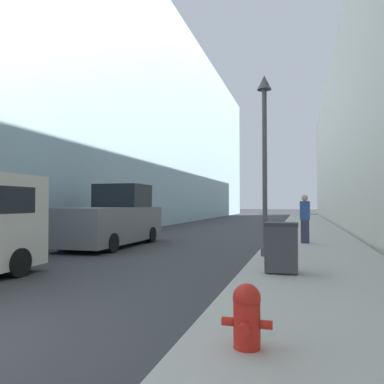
{
  "coord_description": "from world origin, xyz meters",
  "views": [
    {
      "loc": [
        4.75,
        -2.56,
        1.62
      ],
      "look_at": [
        -1.41,
        18.56,
        2.28
      ],
      "focal_mm": 35.0,
      "sensor_mm": 36.0,
      "label": 1
    }
  ],
  "objects_px": {
    "pedestrian_on_sidewalk": "(305,219)",
    "lamppost": "(265,143)",
    "fire_hydrant": "(247,314)",
    "trash_bin": "(281,247)",
    "pickup_truck": "(113,220)"
  },
  "relations": [
    {
      "from": "trash_bin",
      "to": "pedestrian_on_sidewalk",
      "type": "distance_m",
      "value": 6.32
    },
    {
      "from": "pickup_truck",
      "to": "pedestrian_on_sidewalk",
      "type": "xyz_separation_m",
      "value": [
        7.05,
        1.56,
        0.05
      ]
    },
    {
      "from": "trash_bin",
      "to": "pedestrian_on_sidewalk",
      "type": "xyz_separation_m",
      "value": [
        0.54,
        6.29,
        0.35
      ]
    },
    {
      "from": "pedestrian_on_sidewalk",
      "to": "lamppost",
      "type": "bearing_deg",
      "value": -106.14
    },
    {
      "from": "trash_bin",
      "to": "pickup_truck",
      "type": "height_order",
      "value": "pickup_truck"
    },
    {
      "from": "fire_hydrant",
      "to": "trash_bin",
      "type": "height_order",
      "value": "trash_bin"
    },
    {
      "from": "fire_hydrant",
      "to": "pedestrian_on_sidewalk",
      "type": "relative_size",
      "value": 0.37
    },
    {
      "from": "lamppost",
      "to": "pickup_truck",
      "type": "relative_size",
      "value": 0.95
    },
    {
      "from": "fire_hydrant",
      "to": "trash_bin",
      "type": "distance_m",
      "value": 4.34
    },
    {
      "from": "lamppost",
      "to": "pickup_truck",
      "type": "height_order",
      "value": "lamppost"
    },
    {
      "from": "lamppost",
      "to": "trash_bin",
      "type": "bearing_deg",
      "value": -77.02
    },
    {
      "from": "lamppost",
      "to": "pedestrian_on_sidewalk",
      "type": "distance_m",
      "value": 4.59
    },
    {
      "from": "pedestrian_on_sidewalk",
      "to": "fire_hydrant",
      "type": "bearing_deg",
      "value": -93.64
    },
    {
      "from": "trash_bin",
      "to": "pedestrian_on_sidewalk",
      "type": "relative_size",
      "value": 0.6
    },
    {
      "from": "lamppost",
      "to": "pedestrian_on_sidewalk",
      "type": "bearing_deg",
      "value": 73.86
    }
  ]
}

